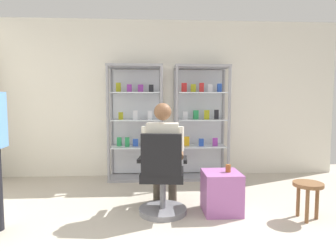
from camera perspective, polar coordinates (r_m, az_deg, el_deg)
The scene contains 8 objects.
back_wall at distance 5.09m, azimuth -0.09°, elevation 5.38°, with size 6.00×0.10×2.70m, color silver.
display_cabinet_left at distance 4.86m, azimuth -6.41°, elevation 0.80°, with size 0.90×0.45×1.90m.
display_cabinet_right at distance 4.93m, azimuth 6.46°, elevation 0.94°, with size 0.90×0.45×1.90m.
office_chair at distance 3.35m, azimuth -1.12°, elevation -10.93°, with size 0.59×0.56×0.96m.
seated_shopkeeper at distance 3.43m, azimuth -0.93°, elevation -5.07°, with size 0.52×0.59×1.29m.
storage_crate at distance 3.52m, azimuth 10.54°, elevation -12.79°, with size 0.43×0.44×0.48m, color #9E599E.
tea_glass at distance 3.46m, azimuth 11.86°, elevation -8.21°, with size 0.06×0.06×0.09m, color brown.
wooden_stool at distance 3.59m, azimuth 26.03°, elevation -11.36°, with size 0.32×0.32×0.42m.
Camera 1 is at (-0.28, -2.08, 1.31)m, focal length 30.68 mm.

